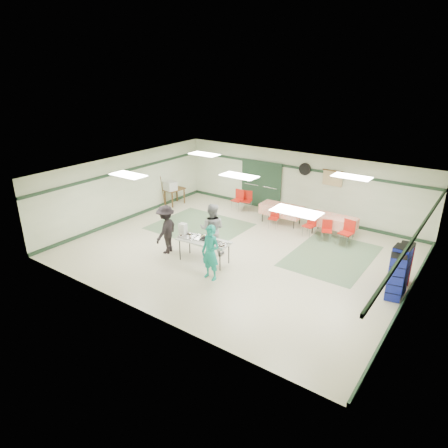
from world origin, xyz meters
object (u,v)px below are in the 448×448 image
Objects in this scene: chair_d at (274,216)px; volunteer_teal at (211,253)px; serving_table at (204,242)px; dining_table_a at (334,221)px; chair_b at (310,223)px; office_printer at (170,186)px; printer_table at (174,191)px; chair_a at (327,228)px; chair_loose_b at (238,198)px; volunteer_grey at (212,229)px; chair_c at (348,230)px; dining_table_b at (281,210)px; crate_stack_blue_a at (395,278)px; crate_stack_blue_b at (399,270)px; chair_loose_a at (247,199)px; volunteer_dark at (166,229)px; crate_stack_red at (405,263)px; broom at (163,192)px.

volunteer_teal is at bearing -96.37° from chair_d.
serving_table is 1.09× the size of dining_table_a.
volunteer_teal is at bearing -92.34° from chair_b.
printer_table is at bearing 101.18° from office_printer.
chair_a reaches higher than serving_table.
office_printer reaches higher than chair_loose_b.
chair_c is at bearing -159.20° from volunteer_grey.
office_printer reaches higher than printer_table.
dining_table_b is 2.29m from chair_loose_b.
printer_table is (-6.62, -0.18, 0.13)m from chair_b.
crate_stack_blue_a is (3.00, -3.30, 0.09)m from dining_table_a.
crate_stack_blue_b is (5.78, 0.98, -0.18)m from volunteer_grey.
crate_stack_blue_a is at bearing 25.33° from volunteer_teal.
volunteer_grey is 2.02× the size of chair_loose_a.
volunteer_dark is 5.81m from chair_a.
crate_stack_blue_b is 10.47m from office_printer.
office_printer reaches higher than chair_loose_a.
crate_stack_red is (3.68, -1.62, 0.12)m from chair_b.
crate_stack_blue_a reaches higher than crate_stack_red.
chair_loose_b is at bearing 105.05° from serving_table.
dining_table_a is 4.17m from crate_stack_blue_b.
office_printer is (-10.30, 2.28, 0.28)m from crate_stack_blue_a.
dining_table_a is 7.52m from broom.
dining_table_b is at bearing 142.00° from chair_a.
crate_stack_blue_b reaches higher than office_printer.
volunteer_teal is 3.37× the size of office_printer.
chair_c is at bearing -11.40° from chair_d.
volunteer_teal is at bearing 103.07° from volunteer_grey.
crate_stack_blue_a is at bearing -39.30° from chair_d.
dining_table_a is 0.98× the size of dining_table_b.
dining_table_b is 2.26m from chair_a.
broom reaches higher than dining_table_a.
crate_stack_blue_a is (5.61, 1.24, -0.05)m from serving_table.
volunteer_dark is at bearing -105.47° from chair_loose_a.
volunteer_dark is 7.32m from crate_stack_blue_b.
chair_b is (1.52, -0.57, -0.06)m from dining_table_b.
chair_c is 1.01× the size of chair_loose_b.
dining_table_a is 1.17× the size of crate_stack_blue_b.
crate_stack_blue_a is at bearing -90.00° from crate_stack_blue_b.
volunteer_teal reaches higher than chair_a.
chair_loose_a is (-1.53, 5.02, -0.17)m from serving_table.
crate_stack_blue_b is at bearing -21.67° from chair_b.
volunteer_dark is at bearing -130.88° from dining_table_a.
volunteer_dark reaches higher than chair_d.
chair_loose_b is at bearing 176.35° from dining_table_a.
volunteer_dark is 3.34× the size of office_printer.
crate_stack_blue_a reaches higher than dining_table_b.
dining_table_a is at bearing 136.00° from crate_stack_blue_b.
crate_stack_red is (2.27, -1.63, 0.05)m from chair_c.
chair_c is at bearing -28.09° from chair_loose_a.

